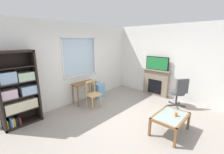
% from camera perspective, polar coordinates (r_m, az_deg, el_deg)
% --- Properties ---
extents(ground, '(6.06, 5.48, 0.02)m').
position_cam_1_polar(ground, '(4.27, 5.50, -16.94)').
color(ground, '#9E9389').
extents(wall_back_with_window, '(5.06, 0.15, 2.75)m').
position_cam_1_polar(wall_back_with_window, '(5.36, -13.68, 4.75)').
color(wall_back_with_window, white).
rests_on(wall_back_with_window, ground).
extents(wall_right, '(0.12, 4.68, 2.75)m').
position_cam_1_polar(wall_right, '(5.99, 21.09, 5.41)').
color(wall_right, white).
rests_on(wall_right, ground).
extents(bookshelf, '(0.90, 0.38, 1.95)m').
position_cam_1_polar(bookshelf, '(4.48, -32.52, -4.83)').
color(bookshelf, black).
rests_on(bookshelf, ground).
extents(desk_under_window, '(0.86, 0.40, 0.74)m').
position_cam_1_polar(desk_under_window, '(5.28, -10.69, -3.61)').
color(desk_under_window, brown).
rests_on(desk_under_window, ground).
extents(wooden_chair, '(0.45, 0.43, 0.90)m').
position_cam_1_polar(wooden_chair, '(4.91, -7.41, -6.51)').
color(wooden_chair, tan).
rests_on(wooden_chair, ground).
extents(plastic_drawer_unit, '(0.35, 0.40, 0.55)m').
position_cam_1_polar(plastic_drawer_unit, '(5.84, -5.28, -5.03)').
color(plastic_drawer_unit, '#72ADDB').
rests_on(plastic_drawer_unit, ground).
extents(fireplace, '(0.26, 1.11, 1.05)m').
position_cam_1_polar(fireplace, '(6.18, 16.56, -2.02)').
color(fireplace, gray).
rests_on(fireplace, ground).
extents(tv, '(0.06, 0.91, 0.51)m').
position_cam_1_polar(tv, '(6.00, 17.00, 5.09)').
color(tv, black).
rests_on(tv, fireplace).
extents(office_chair, '(0.62, 0.62, 1.00)m').
position_cam_1_polar(office_chair, '(5.34, 24.45, -4.97)').
color(office_chair, '#4C4C51').
rests_on(office_chair, ground).
extents(coffee_table, '(0.94, 0.64, 0.45)m').
position_cam_1_polar(coffee_table, '(3.90, 21.69, -14.50)').
color(coffee_table, '#8C9E99').
rests_on(coffee_table, ground).
extents(sippy_cup, '(0.07, 0.07, 0.09)m').
position_cam_1_polar(sippy_cup, '(3.87, 23.52, -13.08)').
color(sippy_cup, orange).
rests_on(sippy_cup, coffee_table).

